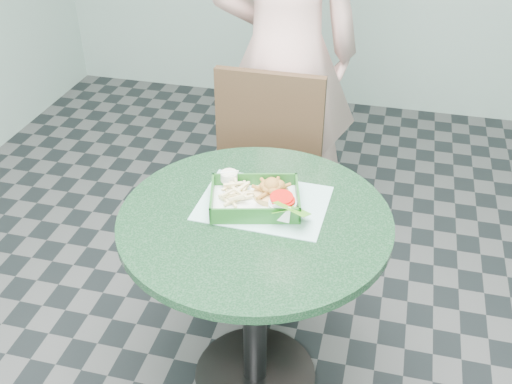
% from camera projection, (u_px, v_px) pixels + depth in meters
% --- Properties ---
extents(floor, '(4.00, 5.00, 0.02)m').
position_uv_depth(floor, '(255.00, 376.00, 2.31)').
color(floor, '#303335').
rests_on(floor, ground).
extents(cafe_table, '(0.87, 0.87, 0.75)m').
position_uv_depth(cafe_table, '(255.00, 262.00, 1.99)').
color(cafe_table, '#2A2A2A').
rests_on(cafe_table, floor).
extents(dining_chair, '(0.47, 0.47, 0.93)m').
position_uv_depth(dining_chair, '(262.00, 170.00, 2.55)').
color(dining_chair, black).
rests_on(dining_chair, floor).
extents(diner_person, '(0.93, 0.74, 2.24)m').
position_uv_depth(diner_person, '(286.00, 9.00, 2.49)').
color(diner_person, beige).
rests_on(diner_person, floor).
extents(placemat, '(0.42, 0.32, 0.00)m').
position_uv_depth(placemat, '(263.00, 208.00, 1.95)').
color(placemat, '#95C9C1').
rests_on(placemat, cafe_table).
extents(food_basket, '(0.28, 0.20, 0.06)m').
position_uv_depth(food_basket, '(255.00, 206.00, 1.93)').
color(food_basket, '#1D5A1F').
rests_on(food_basket, placemat).
extents(crab_sandwich, '(0.12, 0.12, 0.07)m').
position_uv_depth(crab_sandwich, '(273.00, 196.00, 1.92)').
color(crab_sandwich, tan).
rests_on(crab_sandwich, food_basket).
extents(fries_pile, '(0.11, 0.11, 0.04)m').
position_uv_depth(fries_pile, '(241.00, 194.00, 1.95)').
color(fries_pile, beige).
rests_on(fries_pile, food_basket).
extents(sauce_ramekin, '(0.06, 0.06, 0.03)m').
position_uv_depth(sauce_ramekin, '(238.00, 178.00, 2.01)').
color(sauce_ramekin, white).
rests_on(sauce_ramekin, food_basket).
extents(garnish_cup, '(0.13, 0.13, 0.05)m').
position_uv_depth(garnish_cup, '(280.00, 214.00, 1.85)').
color(garnish_cup, white).
rests_on(garnish_cup, food_basket).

